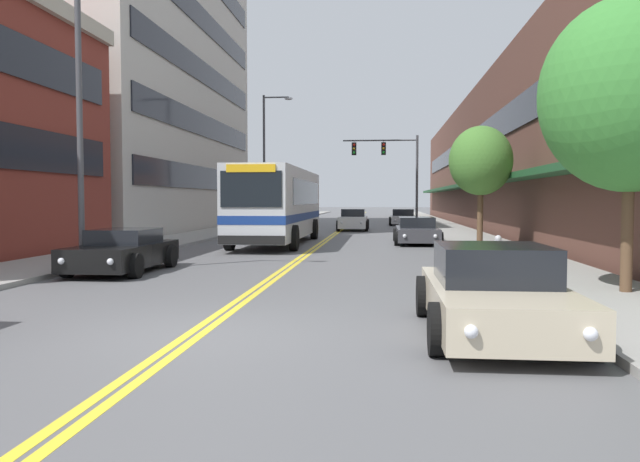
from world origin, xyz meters
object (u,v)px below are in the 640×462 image
street_tree_right_near (630,95)px  street_tree_right_mid (481,161)px  street_lamp_left_far (268,151)px  traffic_signal_mast (392,162)px  car_silver_parked_right_mid (403,218)px  car_black_parked_left_near (123,252)px  car_champagne_parked_right_foreground (494,293)px  fire_hydrant (498,250)px  car_dark_grey_parked_right_far (417,231)px  street_lamp_left_near (91,99)px  car_white_moving_lead (353,220)px  city_bus (279,202)px

street_tree_right_near → street_tree_right_mid: (-1.02, 12.17, -0.55)m
street_tree_right_near → street_lamp_left_far: bearing=113.6°
traffic_signal_mast → car_silver_parked_right_mid: bearing=71.3°
traffic_signal_mast → street_tree_right_mid: size_ratio=1.40×
car_black_parked_left_near → street_tree_right_mid: (10.85, 8.86, 2.93)m
street_tree_right_near → car_champagne_parked_right_foreground: bearing=-131.1°
street_tree_right_near → fire_hydrant: (-1.62, 4.91, -3.48)m
car_black_parked_left_near → car_dark_grey_parked_right_far: bearing=54.5°
car_silver_parked_right_mid → street_tree_right_near: size_ratio=0.77×
traffic_signal_mast → street_tree_right_near: bearing=-82.8°
car_dark_grey_parked_right_far → street_lamp_left_near: size_ratio=0.63×
traffic_signal_mast → fire_hydrant: bearing=-84.8°
car_white_moving_lead → car_dark_grey_parked_right_far: bearing=-73.9°
city_bus → car_white_moving_lead: bearing=77.4°
fire_hydrant → street_lamp_left_near: bearing=-170.1°
car_white_moving_lead → city_bus: bearing=-102.6°
car_white_moving_lead → street_tree_right_mid: bearing=-69.1°
street_tree_right_near → city_bus: bearing=122.8°
car_dark_grey_parked_right_far → street_lamp_left_far: size_ratio=0.54×
car_black_parked_left_near → car_white_moving_lead: 24.36m
car_champagne_parked_right_foreground → street_tree_right_mid: size_ratio=0.95×
street_lamp_left_near → street_lamp_left_far: bearing=90.2°
car_champagne_parked_right_foreground → street_tree_right_near: street_tree_right_near is taller
traffic_signal_mast → street_tree_right_mid: 21.10m
city_bus → fire_hydrant: (7.87, -9.81, -1.30)m
city_bus → street_tree_right_near: bearing=-57.2°
car_white_moving_lead → street_tree_right_mid: (5.71, -14.95, 2.84)m
car_white_moving_lead → fire_hydrant: 22.80m
traffic_signal_mast → street_lamp_left_near: (-8.36, -30.00, -0.07)m
car_silver_parked_right_mid → fire_hydrant: (1.66, -30.76, -0.03)m
city_bus → street_tree_right_mid: 8.99m
fire_hydrant → car_white_moving_lead: bearing=102.9°
city_bus → street_lamp_left_near: (-3.06, -11.73, 2.79)m
fire_hydrant → car_dark_grey_parked_right_far: bearing=99.3°
traffic_signal_mast → fire_hydrant: traffic_signal_mast is taller
car_champagne_parked_right_foreground → traffic_signal_mast: bearing=91.5°
car_black_parked_left_near → street_tree_right_mid: size_ratio=0.91×
city_bus → car_dark_grey_parked_right_far: size_ratio=2.39×
car_champagne_parked_right_foreground → street_tree_right_mid: bearing=82.1°
street_lamp_left_near → street_tree_right_mid: 14.78m
car_dark_grey_parked_right_far → fire_hydrant: size_ratio=5.81×
city_bus → car_white_moving_lead: 12.77m
traffic_signal_mast → fire_hydrant: size_ratio=7.86×
car_black_parked_left_near → car_champagne_parked_right_foreground: (8.65, -7.01, 0.04)m
city_bus → street_tree_right_near: street_tree_right_near is taller
car_silver_parked_right_mid → car_dark_grey_parked_right_far: bearing=-90.1°
street_tree_right_near → fire_hydrant: 6.23m
car_white_moving_lead → street_tree_right_mid: street_tree_right_mid is taller
street_lamp_left_near → fire_hydrant: street_lamp_left_near is taller
car_white_moving_lead → street_lamp_left_far: (-5.90, 1.78, 4.61)m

